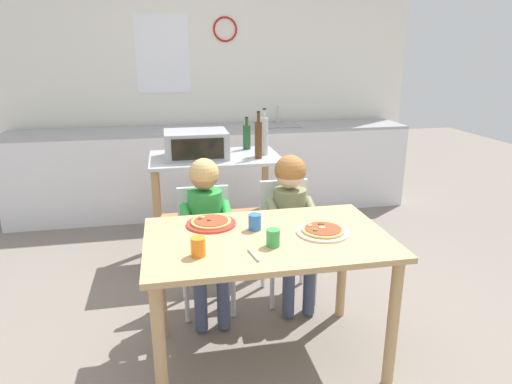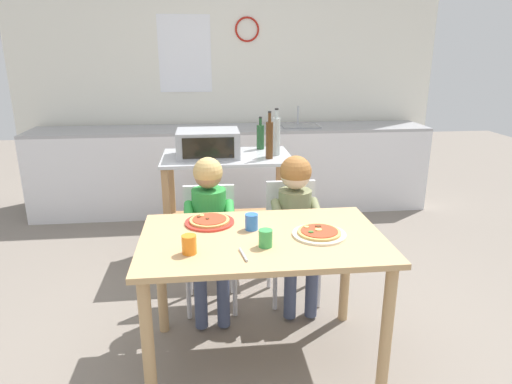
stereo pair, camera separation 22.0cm
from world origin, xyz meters
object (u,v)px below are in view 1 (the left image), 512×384
object	(u,v)px
dining_table	(267,255)
pizza_plate_cream	(323,231)
child_in_green_shirt	(206,220)
child_in_olive_shirt	(292,210)
bottle_tall_green_wine	(247,136)
toaster_oven	(196,144)
serving_spoon	(253,255)
drinking_cup_green	(273,238)
bottle_slim_sauce	(264,135)
drinking_cup_orange	(198,247)
bottle_clear_vinegar	(258,139)
pizza_plate_red_rimmed	(211,223)
kitchen_island_cart	(216,191)
drinking_cup_blue	(255,222)
dining_chair_left	(206,239)
dining_chair_right	(286,230)

from	to	relation	value
dining_table	pizza_plate_cream	xyz separation A→B (m)	(0.30, -0.02, 0.12)
child_in_green_shirt	child_in_olive_shirt	bearing A→B (deg)	5.10
bottle_tall_green_wine	child_in_green_shirt	distance (m)	1.20
toaster_oven	serving_spoon	distance (m)	1.61
toaster_oven	pizza_plate_cream	world-z (taller)	toaster_oven
dining_table	drinking_cup_green	xyz separation A→B (m)	(-0.00, -0.13, 0.16)
bottle_slim_sauce	drinking_cup_orange	bearing A→B (deg)	-113.31
bottle_clear_vinegar	drinking_cup_green	size ratio (longest dim) A/B	4.15
bottle_tall_green_wine	serving_spoon	bearing A→B (deg)	-99.39
dining_table	pizza_plate_red_rimmed	world-z (taller)	pizza_plate_red_rimmed
dining_table	serving_spoon	distance (m)	0.28
bottle_tall_green_wine	bottle_slim_sauce	distance (m)	0.27
dining_table	child_in_olive_shirt	world-z (taller)	child_in_olive_shirt
kitchen_island_cart	child_in_green_shirt	world-z (taller)	child_in_green_shirt
pizza_plate_red_rimmed	drinking_cup_green	xyz separation A→B (m)	(0.27, -0.35, 0.03)
drinking_cup_orange	bottle_slim_sauce	bearing A→B (deg)	66.69
kitchen_island_cart	child_in_green_shirt	size ratio (longest dim) A/B	1.00
toaster_oven	drinking_cup_green	world-z (taller)	toaster_oven
kitchen_island_cart	drinking_cup_green	distance (m)	1.52
dining_table	bottle_slim_sauce	bearing A→B (deg)	78.31
bottle_clear_vinegar	pizza_plate_red_rimmed	bearing A→B (deg)	-115.32
drinking_cup_blue	pizza_plate_red_rimmed	bearing A→B (deg)	152.80
toaster_oven	bottle_clear_vinegar	bearing A→B (deg)	-15.47
kitchen_island_cart	bottle_slim_sauce	world-z (taller)	bottle_slim_sauce
child_in_olive_shirt	drinking_cup_green	distance (m)	0.78
serving_spoon	bottle_slim_sauce	bearing A→B (deg)	75.79
drinking_cup_orange	serving_spoon	size ratio (longest dim) A/B	0.66
dining_chair_left	dining_table	bearing A→B (deg)	-67.39
bottle_clear_vinegar	pizza_plate_red_rimmed	world-z (taller)	bottle_clear_vinegar
dining_chair_right	drinking_cup_orange	world-z (taller)	drinking_cup_orange
bottle_slim_sauce	drinking_cup_green	world-z (taller)	bottle_slim_sauce
child_in_olive_shirt	pizza_plate_red_rimmed	distance (m)	0.68
pizza_plate_red_rimmed	drinking_cup_blue	size ratio (longest dim) A/B	3.17
dining_chair_right	dining_chair_left	bearing A→B (deg)	-175.29
child_in_green_shirt	drinking_cup_orange	size ratio (longest dim) A/B	11.18
dining_table	dining_chair_right	world-z (taller)	dining_chair_right
kitchen_island_cart	pizza_plate_red_rimmed	distance (m)	1.18
bottle_slim_sauce	drinking_cup_blue	world-z (taller)	bottle_slim_sauce
pizza_plate_red_rimmed	drinking_cup_blue	world-z (taller)	drinking_cup_blue
toaster_oven	bottle_tall_green_wine	xyz separation A→B (m)	(0.44, 0.23, 0.00)
dining_table	dining_chair_right	size ratio (longest dim) A/B	1.57
bottle_tall_green_wine	drinking_cup_blue	xyz separation A→B (m)	(-0.23, -1.49, -0.19)
bottle_clear_vinegar	child_in_green_shirt	xyz separation A→B (m)	(-0.48, -0.70, -0.37)
kitchen_island_cart	toaster_oven	size ratio (longest dim) A/B	2.12
bottle_tall_green_wine	bottle_slim_sauce	size ratio (longest dim) A/B	0.73
drinking_cup_blue	serving_spoon	xyz separation A→B (m)	(-0.07, -0.33, -0.04)
child_in_olive_shirt	pizza_plate_red_rimmed	size ratio (longest dim) A/B	3.66
bottle_slim_sauce	dining_chair_left	size ratio (longest dim) A/B	0.46
kitchen_island_cart	bottle_slim_sauce	xyz separation A→B (m)	(0.40, -0.03, 0.45)
toaster_oven	child_in_olive_shirt	bearing A→B (deg)	-54.22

